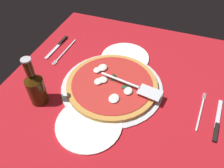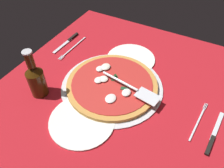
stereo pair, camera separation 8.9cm
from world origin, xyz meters
TOP-DOWN VIEW (x-y plane):
  - ground_plane at (0.00, 0.00)cm, footprint 96.67×96.67cm
  - checker_pattern at (0.00, 0.00)cm, footprint 96.67×96.67cm
  - pizza_pan at (-2.39, 4.75)cm, footprint 41.27×41.27cm
  - dinner_plate_left at (-22.33, 6.07)cm, footprint 23.50×23.50cm
  - dinner_plate_right at (17.28, 5.47)cm, footprint 22.32×22.32cm
  - pizza at (-2.39, 4.82)cm, footprint 36.78×36.78cm
  - pizza_server at (-2.65, -4.37)cm, footprint 7.31×25.53cm
  - place_setting_near at (-4.86, -33.38)cm, footprint 21.32×15.26cm
  - place_setting_far at (13.25, 36.96)cm, footprint 21.89×12.78cm
  - beer_bottle at (-18.77, 28.27)cm, footprint 6.59×6.59cm

SIDE VIEW (x-z plane):
  - ground_plane at x=0.00cm, z-range -0.80..0.00cm
  - checker_pattern at x=0.00cm, z-range 0.00..0.10cm
  - place_setting_near at x=-4.86cm, z-range -0.25..1.15cm
  - place_setting_far at x=13.25cm, z-range -0.24..1.16cm
  - pizza_pan at x=-2.39cm, z-range 0.10..1.00cm
  - dinner_plate_left at x=-22.33cm, z-range 0.10..1.10cm
  - dinner_plate_right at x=17.28cm, z-range 0.10..1.10cm
  - pizza at x=-2.39cm, z-range 0.38..3.52cm
  - pizza_server at x=-2.65cm, z-range 3.98..4.98cm
  - beer_bottle at x=-18.77cm, z-range -2.26..18.49cm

